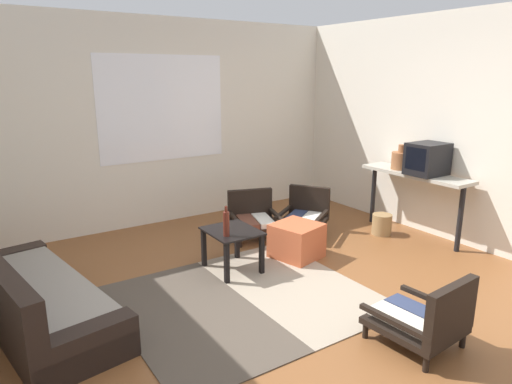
{
  "coord_description": "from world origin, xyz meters",
  "views": [
    {
      "loc": [
        -2.3,
        -2.74,
        1.99
      ],
      "look_at": [
        0.14,
        0.98,
        0.83
      ],
      "focal_mm": 31.94,
      "sensor_mm": 36.0,
      "label": 1
    }
  ],
  "objects_px": {
    "couch": "(30,299)",
    "ottoman_orange": "(297,241)",
    "coffee_table": "(232,239)",
    "crt_television": "(427,159)",
    "armchair_striped_foreground": "(425,318)",
    "glass_bottle": "(226,223)",
    "armchair_by_window": "(253,216)",
    "clay_vase": "(401,160)",
    "armchair_corner": "(304,214)",
    "wicker_basket": "(382,224)",
    "console_shelf": "(415,180)"
  },
  "relations": [
    {
      "from": "armchair_by_window",
      "to": "clay_vase",
      "type": "bearing_deg",
      "value": -25.6
    },
    {
      "from": "couch",
      "to": "console_shelf",
      "type": "relative_size",
      "value": 1.52
    },
    {
      "from": "armchair_striped_foreground",
      "to": "wicker_basket",
      "type": "distance_m",
      "value": 2.51
    },
    {
      "from": "coffee_table",
      "to": "glass_bottle",
      "type": "distance_m",
      "value": 0.29
    },
    {
      "from": "armchair_striped_foreground",
      "to": "ottoman_orange",
      "type": "height_order",
      "value": "armchair_striped_foreground"
    },
    {
      "from": "ottoman_orange",
      "to": "crt_television",
      "type": "bearing_deg",
      "value": -12.78
    },
    {
      "from": "clay_vase",
      "to": "glass_bottle",
      "type": "xyz_separation_m",
      "value": [
        -2.56,
        -0.03,
        -0.36
      ]
    },
    {
      "from": "couch",
      "to": "wicker_basket",
      "type": "bearing_deg",
      "value": -1.79
    },
    {
      "from": "wicker_basket",
      "to": "ottoman_orange",
      "type": "bearing_deg",
      "value": 179.81
    },
    {
      "from": "armchair_striped_foreground",
      "to": "glass_bottle",
      "type": "height_order",
      "value": "glass_bottle"
    },
    {
      "from": "armchair_striped_foreground",
      "to": "crt_television",
      "type": "bearing_deg",
      "value": 37.98
    },
    {
      "from": "coffee_table",
      "to": "clay_vase",
      "type": "bearing_deg",
      "value": -2.04
    },
    {
      "from": "armchair_corner",
      "to": "wicker_basket",
      "type": "distance_m",
      "value": 0.99
    },
    {
      "from": "armchair_by_window",
      "to": "armchair_striped_foreground",
      "type": "xyz_separation_m",
      "value": [
        -0.24,
        -2.71,
        -0.02
      ]
    },
    {
      "from": "coffee_table",
      "to": "crt_television",
      "type": "distance_m",
      "value": 2.56
    },
    {
      "from": "coffee_table",
      "to": "couch",
      "type": "bearing_deg",
      "value": 179.09
    },
    {
      "from": "armchair_corner",
      "to": "clay_vase",
      "type": "xyz_separation_m",
      "value": [
        1.1,
        -0.55,
        0.67
      ]
    },
    {
      "from": "crt_television",
      "to": "glass_bottle",
      "type": "distance_m",
      "value": 2.62
    },
    {
      "from": "coffee_table",
      "to": "armchair_corner",
      "type": "height_order",
      "value": "armchair_corner"
    },
    {
      "from": "clay_vase",
      "to": "glass_bottle",
      "type": "distance_m",
      "value": 2.59
    },
    {
      "from": "armchair_corner",
      "to": "console_shelf",
      "type": "distance_m",
      "value": 1.42
    },
    {
      "from": "console_shelf",
      "to": "armchair_by_window",
      "type": "bearing_deg",
      "value": 148.34
    },
    {
      "from": "armchair_by_window",
      "to": "glass_bottle",
      "type": "distance_m",
      "value": 1.24
    },
    {
      "from": "console_shelf",
      "to": "glass_bottle",
      "type": "distance_m",
      "value": 2.58
    },
    {
      "from": "ottoman_orange",
      "to": "wicker_basket",
      "type": "bearing_deg",
      "value": -0.19
    },
    {
      "from": "coffee_table",
      "to": "ottoman_orange",
      "type": "distance_m",
      "value": 0.79
    },
    {
      "from": "armchair_striped_foreground",
      "to": "armchair_corner",
      "type": "height_order",
      "value": "armchair_striped_foreground"
    },
    {
      "from": "coffee_table",
      "to": "clay_vase",
      "type": "distance_m",
      "value": 2.51
    },
    {
      "from": "glass_bottle",
      "to": "coffee_table",
      "type": "bearing_deg",
      "value": 41.62
    },
    {
      "from": "armchair_by_window",
      "to": "ottoman_orange",
      "type": "xyz_separation_m",
      "value": [
        0.04,
        -0.82,
        -0.07
      ]
    },
    {
      "from": "coffee_table",
      "to": "clay_vase",
      "type": "relative_size",
      "value": 1.82
    },
    {
      "from": "couch",
      "to": "ottoman_orange",
      "type": "bearing_deg",
      "value": -2.61
    },
    {
      "from": "console_shelf",
      "to": "clay_vase",
      "type": "height_order",
      "value": "clay_vase"
    },
    {
      "from": "coffee_table",
      "to": "console_shelf",
      "type": "bearing_deg",
      "value": -7.5
    },
    {
      "from": "ottoman_orange",
      "to": "crt_television",
      "type": "relative_size",
      "value": 1.07
    },
    {
      "from": "armchair_by_window",
      "to": "wicker_basket",
      "type": "relative_size",
      "value": 2.7
    },
    {
      "from": "coffee_table",
      "to": "glass_bottle",
      "type": "relative_size",
      "value": 1.85
    },
    {
      "from": "console_shelf",
      "to": "crt_television",
      "type": "xyz_separation_m",
      "value": [
        -0.0,
        -0.15,
        0.29
      ]
    },
    {
      "from": "couch",
      "to": "armchair_corner",
      "type": "distance_m",
      "value": 3.27
    },
    {
      "from": "couch",
      "to": "armchair_corner",
      "type": "xyz_separation_m",
      "value": [
        3.24,
        0.43,
        0.05
      ]
    },
    {
      "from": "armchair_striped_foreground",
      "to": "ottoman_orange",
      "type": "xyz_separation_m",
      "value": [
        0.29,
        1.89,
        -0.05
      ]
    },
    {
      "from": "crt_television",
      "to": "clay_vase",
      "type": "xyz_separation_m",
      "value": [
        0.0,
        0.38,
        -0.07
      ]
    },
    {
      "from": "armchair_by_window",
      "to": "ottoman_orange",
      "type": "bearing_deg",
      "value": -87.11
    },
    {
      "from": "armchair_corner",
      "to": "crt_television",
      "type": "height_order",
      "value": "crt_television"
    },
    {
      "from": "armchair_striped_foreground",
      "to": "wicker_basket",
      "type": "height_order",
      "value": "armchair_striped_foreground"
    },
    {
      "from": "couch",
      "to": "clay_vase",
      "type": "xyz_separation_m",
      "value": [
        4.34,
        -0.12,
        0.73
      ]
    },
    {
      "from": "armchair_by_window",
      "to": "wicker_basket",
      "type": "height_order",
      "value": "armchair_by_window"
    },
    {
      "from": "armchair_striped_foreground",
      "to": "crt_television",
      "type": "height_order",
      "value": "crt_television"
    },
    {
      "from": "armchair_striped_foreground",
      "to": "armchair_corner",
      "type": "relative_size",
      "value": 0.79
    },
    {
      "from": "armchair_striped_foreground",
      "to": "glass_bottle",
      "type": "xyz_separation_m",
      "value": [
        -0.62,
        1.87,
        0.33
      ]
    }
  ]
}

